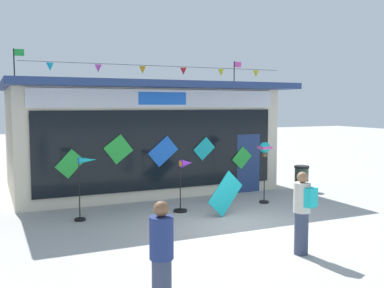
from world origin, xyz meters
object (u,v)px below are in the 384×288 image
at_px(kite_shop_building, 137,135).
at_px(person_near_camera, 162,259).
at_px(wind_spinner_center_left, 265,154).
at_px(wind_spinner_far_left, 85,177).
at_px(person_mid_plaza, 303,211).
at_px(trash_bin, 302,178).
at_px(wind_spinner_left, 184,177).
at_px(display_kite_on_ground, 225,194).

relative_size(kite_shop_building, person_near_camera, 5.44).
height_order(wind_spinner_center_left, person_near_camera, wind_spinner_center_left).
xyz_separation_m(kite_shop_building, wind_spinner_far_left, (-2.73, -4.14, -0.74)).
height_order(person_mid_plaza, trash_bin, person_mid_plaza).
height_order(wind_spinner_far_left, person_near_camera, person_near_camera).
bearing_deg(person_near_camera, wind_spinner_center_left, 124.34).
bearing_deg(wind_spinner_left, wind_spinner_far_left, 175.88).
bearing_deg(trash_bin, wind_spinner_left, -166.72).
xyz_separation_m(person_near_camera, person_mid_plaza, (3.52, 1.35, 0.03)).
distance_m(wind_spinner_far_left, person_mid_plaza, 5.68).
relative_size(wind_spinner_far_left, wind_spinner_left, 1.12).
distance_m(kite_shop_building, trash_bin, 6.12).
xyz_separation_m(trash_bin, display_kite_on_ground, (-4.21, -2.08, 0.16)).
xyz_separation_m(wind_spinner_center_left, person_mid_plaza, (-1.98, -4.31, -0.64)).
bearing_deg(kite_shop_building, wind_spinner_far_left, -123.40).
height_order(person_near_camera, display_kite_on_ground, person_near_camera).
xyz_separation_m(wind_spinner_center_left, display_kite_on_ground, (-1.84, -0.87, -0.92)).
relative_size(wind_spinner_left, person_near_camera, 0.89).
bearing_deg(wind_spinner_center_left, kite_shop_building, 121.50).
distance_m(wind_spinner_far_left, wind_spinner_left, 2.75).
bearing_deg(wind_spinner_center_left, wind_spinner_left, 179.54).
xyz_separation_m(wind_spinner_center_left, person_near_camera, (-5.49, -5.66, -0.67)).
xyz_separation_m(kite_shop_building, display_kite_on_ground, (0.83, -5.23, -1.29)).
height_order(wind_spinner_center_left, person_mid_plaza, wind_spinner_center_left).
relative_size(kite_shop_building, wind_spinner_center_left, 4.86).
height_order(kite_shop_building, wind_spinner_center_left, kite_shop_building).
bearing_deg(person_near_camera, trash_bin, 119.61).
height_order(wind_spinner_left, trash_bin, wind_spinner_left).
bearing_deg(wind_spinner_far_left, display_kite_on_ground, -17.07).
relative_size(wind_spinner_far_left, trash_bin, 1.93).
xyz_separation_m(wind_spinner_far_left, trash_bin, (7.77, 0.99, -0.71)).
distance_m(wind_spinner_far_left, trash_bin, 7.86).
height_order(wind_spinner_left, person_near_camera, person_near_camera).
height_order(wind_spinner_far_left, wind_spinner_center_left, wind_spinner_center_left).
relative_size(wind_spinner_left, wind_spinner_center_left, 0.79).
distance_m(wind_spinner_left, wind_spinner_center_left, 2.71).
bearing_deg(wind_spinner_far_left, person_mid_plaza, -52.94).
xyz_separation_m(wind_spinner_left, person_near_camera, (-2.84, -5.68, -0.12)).
bearing_deg(kite_shop_building, wind_spinner_left, -89.88).
height_order(trash_bin, display_kite_on_ground, display_kite_on_ground).
relative_size(person_near_camera, trash_bin, 1.94).
xyz_separation_m(person_mid_plaza, display_kite_on_ground, (0.14, 3.44, -0.29)).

